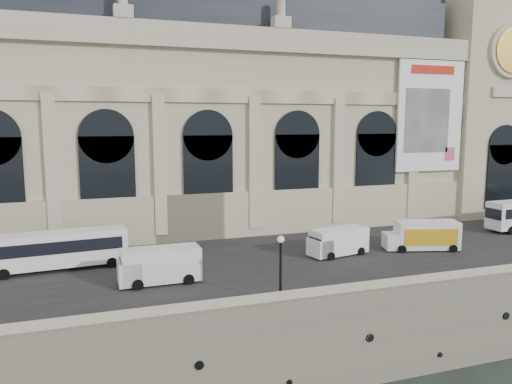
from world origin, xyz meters
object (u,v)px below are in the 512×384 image
box_truck (423,236)px  bus_left (58,249)px  lamp_right (281,270)px  van_b (156,266)px  van_c (336,242)px

box_truck → bus_left: bearing=172.4°
box_truck → lamp_right: lamp_right is taller
bus_left → lamp_right: bearing=-42.1°
van_b → van_c: bearing=9.0°
bus_left → box_truck: (33.09, -4.40, -0.39)m
box_truck → lamp_right: 20.44m
van_b → van_c: van_b is taller
bus_left → box_truck: size_ratio=1.51×
van_c → lamp_right: 13.64m
van_c → lamp_right: bearing=-134.1°
bus_left → lamp_right: size_ratio=2.36×
van_b → box_truck: size_ratio=0.84×
van_c → box_truck: box_truck is taller
van_b → lamp_right: (7.47, -7.08, 0.96)m
box_truck → lamp_right: size_ratio=1.56×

